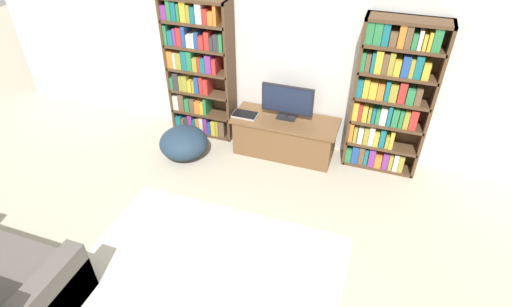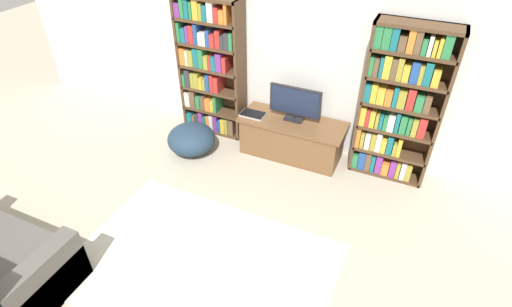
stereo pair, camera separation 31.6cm
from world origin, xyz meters
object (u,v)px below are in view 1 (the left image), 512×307
at_px(bookshelf_left, 199,69).
at_px(tv_stand, 285,136).
at_px(beanbag_ottoman, 184,143).
at_px(television, 287,101).
at_px(laptop, 245,115).
at_px(bookshelf_right, 389,98).

bearing_deg(bookshelf_left, tv_stand, -6.66).
height_order(tv_stand, beanbag_ottoman, tv_stand).
relative_size(television, beanbag_ottoman, 1.05).
bearing_deg(bookshelf_left, television, -4.72).
xyz_separation_m(tv_stand, television, (-0.00, 0.04, 0.50)).
xyz_separation_m(television, laptop, (-0.52, -0.12, -0.23)).
distance_m(bookshelf_right, beanbag_ottoman, 2.63).
height_order(tv_stand, laptop, laptop).
bearing_deg(tv_stand, laptop, -171.29).
bearing_deg(tv_stand, bookshelf_right, 6.99).
xyz_separation_m(bookshelf_right, television, (-1.19, -0.10, -0.20)).
bearing_deg(television, beanbag_ottoman, -157.02).
distance_m(television, laptop, 0.58).
bearing_deg(bookshelf_right, television, -175.06).
xyz_separation_m(bookshelf_right, beanbag_ottoman, (-2.44, -0.63, -0.77)).
bearing_deg(beanbag_ottoman, bookshelf_right, 14.52).
bearing_deg(laptop, beanbag_ottoman, -150.68).
bearing_deg(television, bookshelf_right, 4.94).
height_order(bookshelf_left, beanbag_ottoman, bookshelf_left).
bearing_deg(tv_stand, bookshelf_left, 173.34).
xyz_separation_m(television, beanbag_ottoman, (-1.24, -0.53, -0.56)).
distance_m(bookshelf_left, beanbag_ottoman, 1.00).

